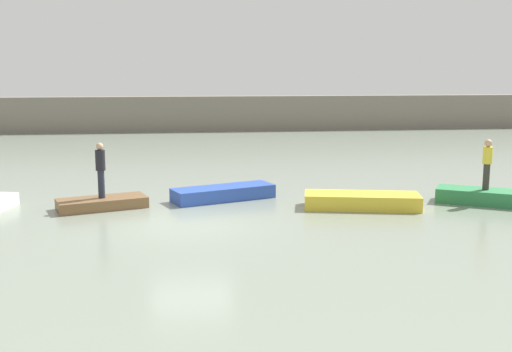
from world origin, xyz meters
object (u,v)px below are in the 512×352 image
Objects in this scene: rowboat_green at (485,197)px; person_yellow_shirt at (487,161)px; rowboat_blue at (223,193)px; person_dark_shirt at (101,167)px; rowboat_brown at (102,203)px; rowboat_yellow at (362,201)px.

rowboat_green is 1.84× the size of person_yellow_shirt.
rowboat_blue is at bearing -161.45° from rowboat_green.
rowboat_green is 13.10m from person_dark_shirt.
person_yellow_shirt is at bearing -22.51° from rowboat_brown.
rowboat_green is (4.40, 0.11, 0.00)m from rowboat_yellow.
rowboat_green is 1.73× the size of person_dark_shirt.
person_dark_shirt is (-8.62, 0.96, 1.15)m from rowboat_yellow.
rowboat_yellow is 4.57m from person_yellow_shirt.
person_yellow_shirt is at bearing -31.74° from rowboat_blue.
rowboat_brown is 1.56× the size of person_dark_shirt.
person_yellow_shirt is (8.91, -1.78, 1.25)m from rowboat_blue.
rowboat_green is (13.02, -0.86, 0.07)m from rowboat_brown.
rowboat_green is at bearing -22.51° from rowboat_brown.
rowboat_yellow is 1.19× the size of rowboat_green.
rowboat_brown is 4.21m from rowboat_blue.
rowboat_green is at bearing 13.13° from rowboat_yellow.
person_yellow_shirt reaches higher than rowboat_yellow.
rowboat_yellow reaches higher than rowboat_blue.
rowboat_yellow is 4.40m from rowboat_green.
person_dark_shirt reaches higher than rowboat_brown.
rowboat_green is at bearing -31.74° from rowboat_blue.
person_yellow_shirt reaches higher than rowboat_green.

